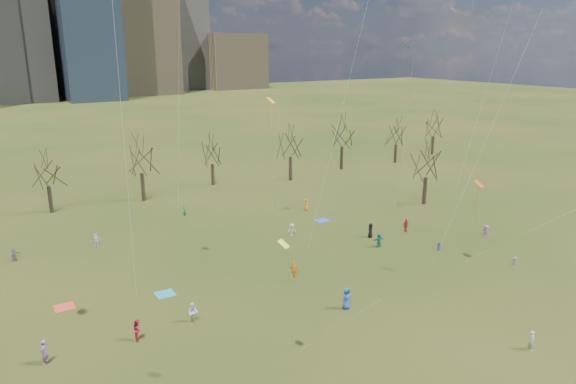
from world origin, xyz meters
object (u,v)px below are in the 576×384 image
blanket_teal (165,294)px  blanket_navy (322,220)px  person_0 (346,298)px  blanket_crimson (64,307)px  person_1 (532,340)px  person_4 (294,270)px  person_2 (138,330)px

blanket_teal → blanket_navy: bearing=21.3°
blanket_navy → person_0: bearing=-120.1°
blanket_crimson → person_1: size_ratio=1.07×
blanket_navy → blanket_crimson: bearing=-167.4°
person_0 → blanket_teal: bearing=129.5°
person_1 → person_4: bearing=60.7°
blanket_navy → person_4: person_4 is taller
person_0 → person_1: 14.09m
person_1 → person_2: 28.82m
blanket_navy → person_2: bearing=-151.0°
blanket_navy → blanket_crimson: same height
blanket_teal → person_4: 11.99m
person_2 → blanket_teal: bearing=-18.0°
person_0 → person_1: (7.71, -11.79, -0.19)m
person_1 → person_4: (-8.25, 19.18, 0.06)m
blanket_teal → person_4: size_ratio=0.98×
blanket_navy → person_2: size_ratio=0.94×
blanket_teal → person_4: bearing=-15.1°
blanket_teal → person_0: (12.09, -10.50, 0.93)m
blanket_teal → blanket_navy: (23.47, 9.15, 0.00)m
blanket_crimson → blanket_navy: bearing=12.6°
person_0 → person_4: (-0.54, 7.39, -0.13)m
blanket_navy → blanket_crimson: size_ratio=1.00×
blanket_crimson → person_0: size_ratio=0.85×
blanket_crimson → person_1: bearing=-41.3°
blanket_teal → person_0: person_0 is taller
person_0 → person_2: (-16.17, 4.35, -0.09)m
blanket_crimson → person_0: 23.76m
blanket_navy → blanket_teal: bearing=-158.7°
blanket_navy → person_0: person_0 is taller
blanket_teal → blanket_navy: 25.19m
person_0 → person_2: 16.75m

